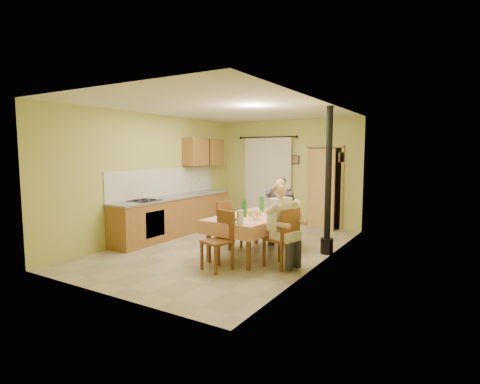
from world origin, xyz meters
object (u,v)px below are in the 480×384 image
Objects in this scene: dining_table at (253,236)px; chair_right at (281,250)px; man_right at (281,216)px; chair_far at (280,231)px; chair_left at (229,233)px; man_far at (280,203)px; chair_near at (218,253)px; stove_flue at (328,201)px.

chair_right is at bearing -23.06° from dining_table.
man_right is (-0.01, 0.00, 0.59)m from chair_right.
chair_far is 1.05× the size of chair_left.
dining_table is 0.97m from man_right.
chair_right reaches higher than chair_left.
dining_table is 1.16m from man_far.
dining_table is 2.05× the size of chair_left.
chair_near is 0.96× the size of chair_right.
stove_flue is at bearing -0.87° from chair_right.
chair_right is at bearing -107.74° from stove_flue.
stove_flue reaches higher than man_right.
chair_near is at bearing -105.72° from chair_far.
chair_right is 1.08× the size of chair_left.
man_right is at bearing -76.09° from chair_far.
chair_right is 0.73× the size of man_far.
chair_right is 1.48m from stove_flue.
dining_table is at bearing -105.72° from chair_far.
chair_right is at bearing -124.78° from chair_near.
man_far is at bearing 90.00° from chair_far.
man_far is 1.58m from man_right.
chair_left is at bearing -48.71° from chair_near.
man_right reaches higher than chair_near.
chair_left is (-1.47, 0.66, -0.00)m from chair_right.
man_far is 1.00× the size of man_right.
chair_near is 2.39m from stove_flue.
man_far is at bearing 42.36° from man_right.
man_far is at bearing 149.86° from chair_left.
dining_table is 1.07m from chair_near.
man_far is at bearing 169.54° from stove_flue.
stove_flue is (1.23, 1.91, 0.73)m from chair_near.
chair_left is at bearing -163.06° from stove_flue.
chair_right is at bearing -75.67° from chair_far.
man_right is at bearing -23.24° from dining_table.
stove_flue is at bearing 122.15° from chair_left.
chair_left is at bearing -147.05° from man_far.
stove_flue reaches higher than chair_left.
chair_near is at bearing -90.55° from dining_table.
stove_flue reaches higher than chair_right.
chair_far is (0.07, 1.03, -0.09)m from dining_table.
chair_far is at bearing -90.00° from man_far.
dining_table is 0.77m from chair_left.
chair_right is 1.61m from chair_left.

